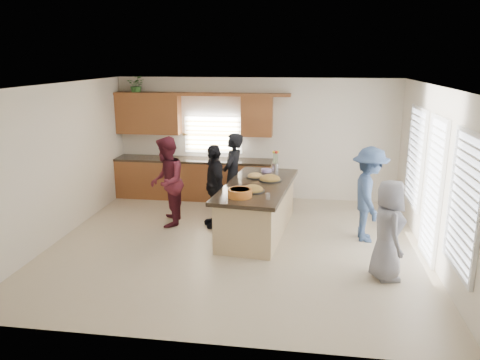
% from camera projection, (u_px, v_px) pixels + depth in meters
% --- Properties ---
extents(floor, '(6.50, 6.50, 0.00)m').
position_uv_depth(floor, '(236.00, 245.00, 8.35)').
color(floor, '#C3B091').
rests_on(floor, ground).
extents(room_shell, '(6.52, 6.02, 2.81)m').
position_uv_depth(room_shell, '(236.00, 140.00, 7.87)').
color(room_shell, silver).
rests_on(room_shell, ground).
extents(back_cabinetry, '(4.08, 0.66, 2.46)m').
position_uv_depth(back_cabinetry, '(192.00, 160.00, 10.94)').
color(back_cabinetry, brown).
rests_on(back_cabinetry, ground).
extents(right_wall_glazing, '(0.06, 4.00, 2.25)m').
position_uv_depth(right_wall_glazing, '(435.00, 181.00, 7.43)').
color(right_wall_glazing, white).
rests_on(right_wall_glazing, ground).
extents(island, '(1.44, 2.81, 0.95)m').
position_uv_depth(island, '(258.00, 209.00, 8.86)').
color(island, tan).
rests_on(island, ground).
extents(platter_front, '(0.43, 0.43, 0.17)m').
position_uv_depth(platter_front, '(253.00, 190.00, 8.24)').
color(platter_front, black).
rests_on(platter_front, island).
extents(platter_mid, '(0.44, 0.44, 0.18)m').
position_uv_depth(platter_mid, '(270.00, 179.00, 8.95)').
color(platter_mid, black).
rests_on(platter_mid, island).
extents(platter_back, '(0.34, 0.34, 0.14)m').
position_uv_depth(platter_back, '(255.00, 176.00, 9.17)').
color(platter_back, black).
rests_on(platter_back, island).
extents(salad_bowl, '(0.41, 0.41, 0.14)m').
position_uv_depth(salad_bowl, '(240.00, 193.00, 7.89)').
color(salad_bowl, orange).
rests_on(salad_bowl, island).
extents(clear_cup, '(0.08, 0.08, 0.11)m').
position_uv_depth(clear_cup, '(268.00, 196.00, 7.77)').
color(clear_cup, white).
rests_on(clear_cup, island).
extents(plate_stack, '(0.22, 0.22, 0.05)m').
position_uv_depth(plate_stack, '(266.00, 170.00, 9.67)').
color(plate_stack, '#A78CCB').
rests_on(plate_stack, island).
extents(flower_vase, '(0.14, 0.14, 0.43)m').
position_uv_depth(flower_vase, '(276.00, 161.00, 9.67)').
color(flower_vase, silver).
rests_on(flower_vase, island).
extents(potted_plant, '(0.40, 0.35, 0.43)m').
position_uv_depth(potted_plant, '(137.00, 85.00, 10.76)').
color(potted_plant, '#3B7930').
rests_on(potted_plant, back_cabinetry).
extents(woman_left_back, '(0.54, 0.71, 1.76)m').
position_uv_depth(woman_left_back, '(233.00, 176.00, 9.63)').
color(woman_left_back, black).
rests_on(woman_left_back, ground).
extents(woman_left_mid, '(0.81, 0.96, 1.77)m').
position_uv_depth(woman_left_mid, '(167.00, 182.00, 9.14)').
color(woman_left_mid, maroon).
rests_on(woman_left_mid, ground).
extents(woman_left_front, '(0.76, 1.04, 1.63)m').
position_uv_depth(woman_left_front, '(214.00, 186.00, 9.10)').
color(woman_left_front, black).
rests_on(woman_left_front, ground).
extents(woman_right_back, '(0.65, 1.12, 1.73)m').
position_uv_depth(woman_right_back, '(369.00, 194.00, 8.37)').
color(woman_right_back, '#32486F').
rests_on(woman_right_back, ground).
extents(woman_right_front, '(0.59, 0.81, 1.53)m').
position_uv_depth(woman_right_front, '(388.00, 230.00, 6.92)').
color(woman_right_front, gray).
rests_on(woman_right_front, ground).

